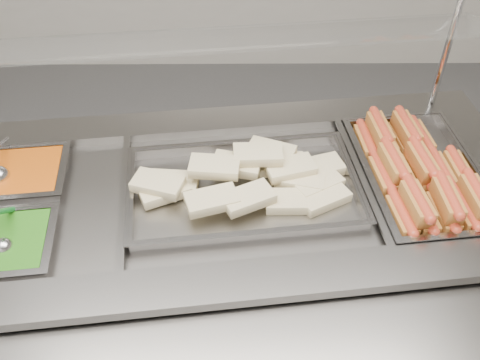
{
  "coord_description": "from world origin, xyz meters",
  "views": [
    {
      "loc": [
        0.09,
        -0.87,
        1.99
      ],
      "look_at": [
        0.1,
        0.29,
        0.91
      ],
      "focal_mm": 40.0,
      "sensor_mm": 36.0,
      "label": 1
    }
  ],
  "objects_px": {
    "steam_counter": "(226,277)",
    "sneeze_guard": "(214,43)",
    "serving_spoon": "(4,241)",
    "pan_wraps": "(243,191)",
    "pan_hotdogs": "(419,180)"
  },
  "relations": [
    {
      "from": "sneeze_guard",
      "to": "serving_spoon",
      "type": "xyz_separation_m",
      "value": [
        -0.56,
        -0.43,
        -0.35
      ]
    },
    {
      "from": "sneeze_guard",
      "to": "pan_wraps",
      "type": "height_order",
      "value": "sneeze_guard"
    },
    {
      "from": "steam_counter",
      "to": "serving_spoon",
      "type": "height_order",
      "value": "serving_spoon"
    },
    {
      "from": "steam_counter",
      "to": "serving_spoon",
      "type": "relative_size",
      "value": 11.35
    },
    {
      "from": "sneeze_guard",
      "to": "serving_spoon",
      "type": "height_order",
      "value": "sneeze_guard"
    },
    {
      "from": "steam_counter",
      "to": "sneeze_guard",
      "type": "height_order",
      "value": "sneeze_guard"
    },
    {
      "from": "pan_hotdogs",
      "to": "serving_spoon",
      "type": "distance_m",
      "value": 1.23
    },
    {
      "from": "steam_counter",
      "to": "sneeze_guard",
      "type": "distance_m",
      "value": 0.83
    },
    {
      "from": "sneeze_guard",
      "to": "pan_wraps",
      "type": "bearing_deg",
      "value": -68.13
    },
    {
      "from": "steam_counter",
      "to": "pan_wraps",
      "type": "relative_size",
      "value": 2.72
    },
    {
      "from": "sneeze_guard",
      "to": "pan_wraps",
      "type": "distance_m",
      "value": 0.45
    },
    {
      "from": "sneeze_guard",
      "to": "steam_counter",
      "type": "bearing_deg",
      "value": -83.48
    },
    {
      "from": "pan_hotdogs",
      "to": "pan_wraps",
      "type": "bearing_deg",
      "value": -173.48
    },
    {
      "from": "steam_counter",
      "to": "pan_hotdogs",
      "type": "xyz_separation_m",
      "value": [
        0.61,
        0.07,
        0.4
      ]
    },
    {
      "from": "steam_counter",
      "to": "pan_hotdogs",
      "type": "relative_size",
      "value": 3.35
    }
  ]
}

